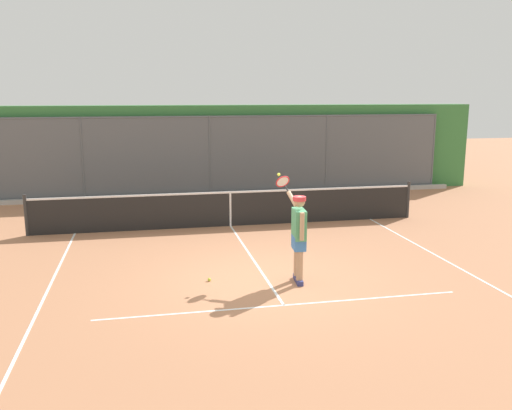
{
  "coord_description": "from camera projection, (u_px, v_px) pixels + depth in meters",
  "views": [
    {
      "loc": [
        2.23,
        9.8,
        3.55
      ],
      "look_at": [
        -0.23,
        -2.16,
        1.05
      ],
      "focal_mm": 38.25,
      "sensor_mm": 36.0,
      "label": 1
    }
  ],
  "objects": [
    {
      "name": "court_line_markings",
      "position": [
        288.0,
        311.0,
        9.06
      ],
      "size": [
        8.21,
        10.64,
        0.01
      ],
      "color": "white",
      "rests_on": "ground"
    },
    {
      "name": "ground_plane",
      "position": [
        267.0,
        280.0,
        10.56
      ],
      "size": [
        60.0,
        60.0,
        0.0
      ],
      "primitive_type": "plane",
      "color": "#B27551"
    },
    {
      "name": "tennis_player",
      "position": [
        298.0,
        232.0,
        10.29
      ],
      "size": [
        0.4,
        1.41,
        1.97
      ],
      "rotation": [
        0.0,
        0.0,
        -1.66
      ],
      "color": "navy",
      "rests_on": "ground"
    },
    {
      "name": "fence_backdrop",
      "position": [
        208.0,
        150.0,
        19.57
      ],
      "size": [
        20.05,
        1.37,
        3.16
      ],
      "color": "#565B60",
      "rests_on": "ground"
    },
    {
      "name": "tennis_net",
      "position": [
        230.0,
        208.0,
        14.81
      ],
      "size": [
        10.55,
        0.09,
        1.07
      ],
      "color": "#2D2D2D",
      "rests_on": "ground"
    },
    {
      "name": "tennis_ball_near_net",
      "position": [
        209.0,
        280.0,
        10.51
      ],
      "size": [
        0.07,
        0.07,
        0.07
      ],
      "primitive_type": "sphere",
      "color": "#C1D138",
      "rests_on": "ground"
    }
  ]
}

